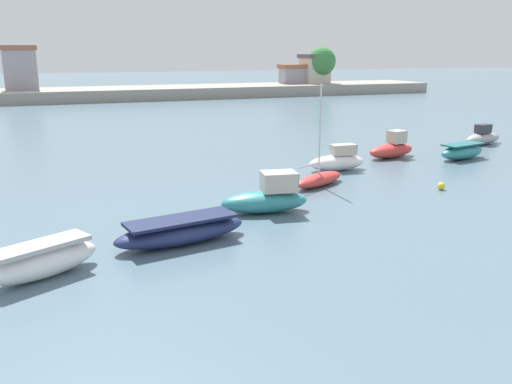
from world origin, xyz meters
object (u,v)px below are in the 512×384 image
(moored_boat_6, at_px, (338,161))
(mooring_buoy_1, at_px, (441,186))
(moored_boat_3, at_px, (181,231))
(moored_boat_7, at_px, (392,149))
(moored_boat_2, at_px, (43,261))
(moored_boat_5, at_px, (319,179))
(moored_boat_9, at_px, (483,137))
(moored_boat_8, at_px, (462,152))
(moored_boat_4, at_px, (268,197))

(moored_boat_6, distance_m, mooring_buoy_1, 7.19)
(moored_boat_3, relative_size, moored_boat_7, 1.34)
(moored_boat_6, bearing_deg, moored_boat_2, -145.13)
(moored_boat_5, relative_size, moored_boat_9, 1.35)
(moored_boat_7, bearing_deg, moored_boat_9, -0.69)
(moored_boat_7, height_order, moored_boat_8, moored_boat_7)
(moored_boat_2, height_order, moored_boat_8, moored_boat_2)
(moored_boat_9, height_order, mooring_buoy_1, moored_boat_9)
(moored_boat_4, height_order, moored_boat_7, moored_boat_4)
(moored_boat_7, distance_m, moored_boat_8, 4.92)
(mooring_buoy_1, bearing_deg, moored_boat_9, 39.99)
(moored_boat_8, distance_m, moored_boat_9, 7.55)
(moored_boat_8, height_order, moored_boat_9, moored_boat_9)
(moored_boat_3, xyz_separation_m, moored_boat_4, (4.86, 2.76, 0.22))
(moored_boat_4, bearing_deg, moored_boat_5, 47.68)
(moored_boat_2, distance_m, mooring_buoy_1, 21.35)
(moored_boat_7, relative_size, moored_boat_8, 1.00)
(moored_boat_6, height_order, moored_boat_9, moored_boat_6)
(moored_boat_4, bearing_deg, moored_boat_7, 43.73)
(moored_boat_8, bearing_deg, moored_boat_2, -169.40)
(moored_boat_4, distance_m, moored_boat_9, 26.76)
(moored_boat_6, xyz_separation_m, moored_boat_8, (10.20, 0.16, -0.08))
(moored_boat_4, xyz_separation_m, moored_boat_9, (24.04, 11.74, -0.14))
(moored_boat_6, bearing_deg, moored_boat_8, 2.95)
(moored_boat_9, bearing_deg, moored_boat_5, -171.41)
(moored_boat_2, distance_m, moored_boat_6, 21.21)
(moored_boat_3, bearing_deg, moored_boat_6, 27.54)
(moored_boat_3, height_order, moored_boat_8, moored_boat_8)
(mooring_buoy_1, bearing_deg, moored_boat_2, -166.58)
(moored_boat_4, height_order, mooring_buoy_1, moored_boat_4)
(moored_boat_4, distance_m, moored_boat_7, 16.61)
(moored_boat_3, distance_m, moored_boat_7, 22.18)
(moored_boat_4, xyz_separation_m, mooring_buoy_1, (10.70, 0.55, -0.51))
(moored_boat_2, relative_size, moored_boat_4, 0.95)
(moored_boat_2, xyz_separation_m, moored_boat_9, (34.10, 16.14, -0.00))
(moored_boat_6, bearing_deg, mooring_buoy_1, -63.79)
(moored_boat_3, height_order, moored_boat_5, moored_boat_5)
(moored_boat_6, xyz_separation_m, moored_boat_7, (5.83, 2.44, 0.03))
(moored_boat_4, distance_m, moored_boat_8, 19.37)
(moored_boat_8, xyz_separation_m, mooring_buoy_1, (-7.26, -6.71, -0.33))
(moored_boat_8, bearing_deg, moored_boat_7, 140.44)
(moored_boat_4, relative_size, mooring_buoy_1, 10.39)
(moored_boat_5, height_order, moored_boat_9, moored_boat_5)
(mooring_buoy_1, bearing_deg, moored_boat_7, 72.15)
(moored_boat_4, distance_m, moored_boat_5, 6.09)
(moored_boat_2, xyz_separation_m, mooring_buoy_1, (20.76, 4.95, -0.37))
(moored_boat_5, bearing_deg, moored_boat_3, -172.88)
(moored_boat_6, height_order, moored_boat_8, moored_boat_6)
(moored_boat_8, bearing_deg, moored_boat_6, 168.91)
(moored_boat_6, relative_size, moored_boat_7, 0.90)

